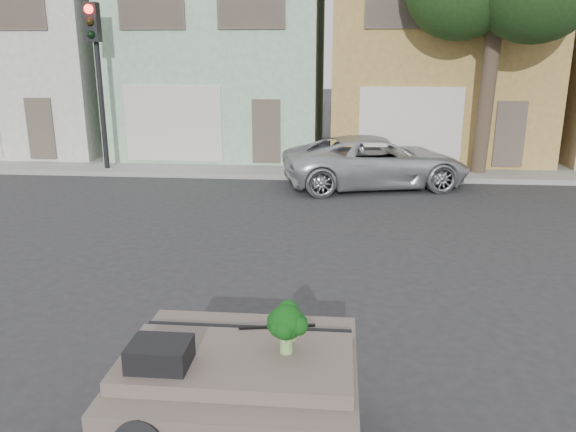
# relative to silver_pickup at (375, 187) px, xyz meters

# --- Properties ---
(ground_plane) EXTENTS (120.00, 120.00, 0.00)m
(ground_plane) POSITION_rel_silver_pickup_xyz_m (-1.82, -8.33, 0.00)
(ground_plane) COLOR #303033
(ground_plane) RESTS_ON ground
(sidewalk) EXTENTS (40.00, 3.00, 0.15)m
(sidewalk) POSITION_rel_silver_pickup_xyz_m (-1.82, 2.17, 0.07)
(sidewalk) COLOR gray
(sidewalk) RESTS_ON ground
(townhouse_white) EXTENTS (7.20, 8.20, 7.55)m
(townhouse_white) POSITION_rel_silver_pickup_xyz_m (-12.82, 6.17, 3.77)
(townhouse_white) COLOR silver
(townhouse_white) RESTS_ON ground
(townhouse_mint) EXTENTS (7.20, 8.20, 7.55)m
(townhouse_mint) POSITION_rel_silver_pickup_xyz_m (-5.32, 6.17, 3.77)
(townhouse_mint) COLOR #9EC9A2
(townhouse_mint) RESTS_ON ground
(townhouse_tan) EXTENTS (7.20, 8.20, 7.55)m
(townhouse_tan) POSITION_rel_silver_pickup_xyz_m (2.18, 6.17, 3.77)
(townhouse_tan) COLOR #B58D48
(townhouse_tan) RESTS_ON ground
(silver_pickup) EXTENTS (5.56, 3.56, 1.43)m
(silver_pickup) POSITION_rel_silver_pickup_xyz_m (0.00, 0.00, 0.00)
(silver_pickup) COLOR silver
(silver_pickup) RESTS_ON ground
(traffic_signal) EXTENTS (0.40, 0.40, 5.10)m
(traffic_signal) POSITION_rel_silver_pickup_xyz_m (-8.32, 1.17, 2.55)
(traffic_signal) COLOR black
(traffic_signal) RESTS_ON ground
(tree_near) EXTENTS (4.40, 4.00, 8.50)m
(tree_near) POSITION_rel_silver_pickup_xyz_m (3.18, 1.47, 4.25)
(tree_near) COLOR #1D3A16
(tree_near) RESTS_ON ground
(car_dashboard) EXTENTS (2.00, 1.80, 1.12)m
(car_dashboard) POSITION_rel_silver_pickup_xyz_m (-1.82, -11.33, 0.56)
(car_dashboard) COLOR #685A51
(car_dashboard) RESTS_ON ground
(instrument_hump) EXTENTS (0.48, 0.38, 0.20)m
(instrument_hump) POSITION_rel_silver_pickup_xyz_m (-2.40, -11.68, 1.22)
(instrument_hump) COLOR black
(instrument_hump) RESTS_ON car_dashboard
(wiper_arm) EXTENTS (0.69, 0.15, 0.02)m
(wiper_arm) POSITION_rel_silver_pickup_xyz_m (-1.54, -10.95, 1.13)
(wiper_arm) COLOR black
(wiper_arm) RESTS_ON car_dashboard
(broccoli) EXTENTS (0.49, 0.49, 0.43)m
(broccoli) POSITION_rel_silver_pickup_xyz_m (-1.42, -11.38, 1.34)
(broccoli) COLOR #0C380D
(broccoli) RESTS_ON car_dashboard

